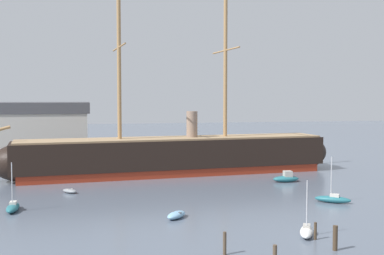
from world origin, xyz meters
name	(u,v)px	position (x,y,z in m)	size (l,w,h in m)	color
tall_ship	(174,155)	(4.14, 46.51, 3.07)	(59.49, 13.26, 28.61)	maroon
sailboat_foreground_right	(307,231)	(9.41, 9.57, 0.42)	(2.78, 3.94, 5.00)	silver
dinghy_near_centre	(176,215)	(-0.78, 18.27, 0.35)	(2.86, 3.11, 0.70)	#7FB2D6
sailboat_mid_left	(13,207)	(-17.47, 25.15, 0.45)	(1.37, 4.13, 5.33)	#236670
sailboat_mid_right	(333,199)	(18.46, 21.69, 0.45)	(4.06, 3.47, 5.39)	#236670
dinghy_alongside_bow	(70,191)	(-11.76, 34.27, 0.28)	(2.30, 2.40, 0.55)	gray
motorboat_alongside_stern	(286,178)	(18.81, 36.11, 0.57)	(3.92, 1.82, 1.61)	#236670
motorboat_far_right	(296,162)	(27.87, 52.77, 0.51)	(2.26, 3.69, 1.44)	#236670
dinghy_distant_centre	(150,160)	(2.56, 63.77, 0.24)	(1.84, 2.20, 0.48)	gold
mooring_piling_nearest	(275,254)	(3.91, 3.36, 0.68)	(0.32, 0.32, 1.35)	#4C3D2D
mooring_piling_left_pair	(335,238)	(9.78, 5.15, 1.01)	(0.39, 0.39, 2.02)	#423323
mooring_piling_right_pair	(225,243)	(0.79, 5.98, 0.91)	(0.27, 0.27, 1.82)	#4C3D2D
mooring_piling_midwater	(315,231)	(9.60, 8.27, 0.76)	(0.25, 0.25, 1.51)	#423323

